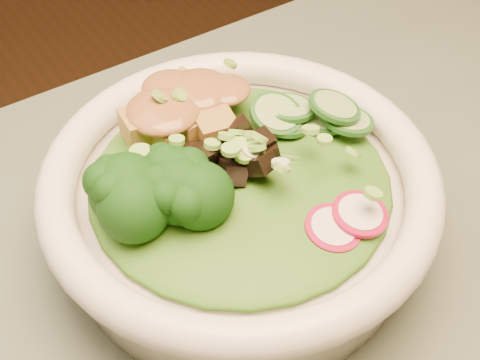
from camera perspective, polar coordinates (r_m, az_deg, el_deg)
salad_bowl at (r=0.48m, az=0.00°, el=-1.68°), size 0.28×0.28×0.08m
lettuce_bed at (r=0.46m, az=0.00°, el=0.09°), size 0.21×0.21×0.02m
broccoli_florets at (r=0.42m, az=-6.35°, el=-2.74°), size 0.09×0.08×0.05m
radish_slices at (r=0.43m, az=6.47°, el=-4.26°), size 0.12×0.06×0.02m
cucumber_slices at (r=0.49m, az=6.04°, el=4.85°), size 0.08×0.08×0.04m
mushroom_heap at (r=0.46m, az=-1.05°, el=2.21°), size 0.08×0.08×0.04m
tofu_cubes at (r=0.49m, az=-4.96°, el=5.31°), size 0.10×0.07×0.04m
peanut_sauce at (r=0.48m, az=-5.06°, el=6.52°), size 0.07×0.06×0.02m
scallion_garnish at (r=0.45m, az=0.00°, el=2.33°), size 0.20×0.20×0.02m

